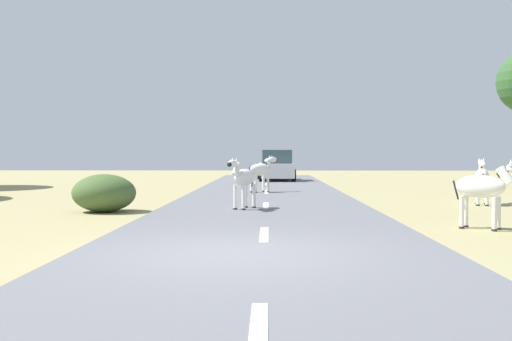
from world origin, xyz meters
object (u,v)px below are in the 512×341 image
at_px(zebra_3, 482,177).
at_px(bush_2, 104,193).
at_px(zebra_0, 243,178).
at_px(zebra_1, 261,170).
at_px(rock_0, 95,184).
at_px(zebra_2, 484,188).
at_px(car_0, 276,166).

height_order(zebra_3, bush_2, zebra_3).
bearing_deg(zebra_0, zebra_1, -68.72).
relative_size(zebra_3, rock_0, 2.43).
bearing_deg(bush_2, zebra_2, -20.80).
bearing_deg(car_0, bush_2, -108.40).
bearing_deg(zebra_1, bush_2, -74.12).
distance_m(car_0, bush_2, 18.12).
height_order(car_0, rock_0, car_0).
height_order(zebra_0, zebra_2, zebra_0).
relative_size(zebra_0, rock_0, 2.33).
xyz_separation_m(zebra_1, rock_0, (-7.90, 4.01, -0.75)).
distance_m(zebra_3, bush_2, 11.29).
relative_size(zebra_1, zebra_3, 0.98).
xyz_separation_m(car_0, rock_0, (-8.60, -6.11, -0.67)).
distance_m(zebra_1, bush_2, 8.43).
xyz_separation_m(bush_2, rock_0, (-3.74, 11.34, -0.34)).
relative_size(zebra_1, bush_2, 0.86).
xyz_separation_m(zebra_3, bush_2, (-11.02, -2.41, -0.35)).
bearing_deg(rock_0, bush_2, -71.73).
relative_size(zebra_0, zebra_1, 0.98).
bearing_deg(zebra_3, bush_2, -149.65).
relative_size(car_0, bush_2, 2.59).
xyz_separation_m(zebra_3, car_0, (-6.17, 15.04, -0.02)).
bearing_deg(rock_0, zebra_0, -55.64).
height_order(zebra_2, rock_0, zebra_2).
distance_m(zebra_2, car_0, 21.24).
distance_m(car_0, rock_0, 10.57).
relative_size(zebra_1, rock_0, 2.39).
distance_m(zebra_0, bush_2, 3.79).
xyz_separation_m(zebra_0, zebra_3, (7.27, 2.03, -0.04)).
height_order(zebra_1, zebra_2, zebra_1).
height_order(zebra_1, rock_0, zebra_1).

